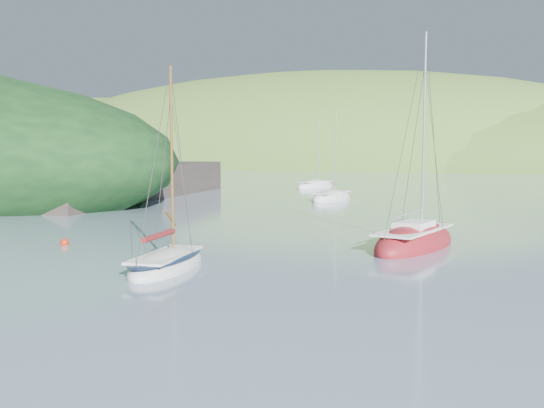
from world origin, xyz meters
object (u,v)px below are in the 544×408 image
at_px(sloop_red, 415,243).
at_px(distant_sloop_a, 332,199).
at_px(distant_sloop_c, 315,187).
at_px(daysailer_white, 167,264).

distance_m(sloop_red, distant_sloop_a, 29.15).
relative_size(distant_sloop_a, distant_sloop_c, 1.00).
height_order(distant_sloop_a, distant_sloop_c, distant_sloop_a).
distance_m(sloop_red, distant_sloop_c, 48.95).
height_order(daysailer_white, sloop_red, sloop_red).
xyz_separation_m(daysailer_white, sloop_red, (8.38, 10.18, 0.01)).
bearing_deg(sloop_red, distant_sloop_a, 126.83).
xyz_separation_m(daysailer_white, distant_sloop_c, (-13.87, 53.78, -0.04)).
relative_size(sloop_red, distant_sloop_c, 1.21).
xyz_separation_m(distant_sloop_a, distant_sloop_c, (-8.60, 17.84, -0.00)).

